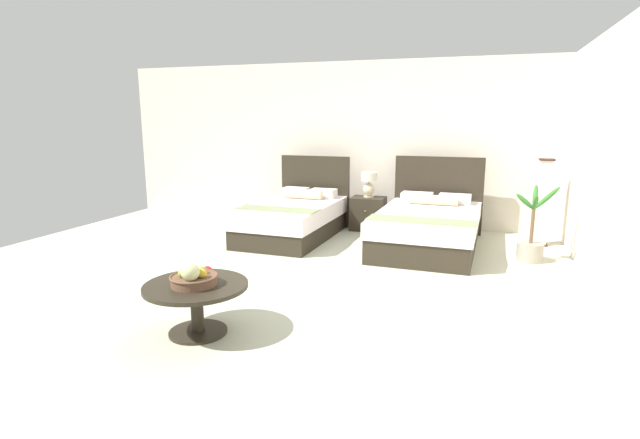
# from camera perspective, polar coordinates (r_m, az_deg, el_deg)

# --- Properties ---
(ground_plane) EXTENTS (9.55, 10.12, 0.02)m
(ground_plane) POSITION_cam_1_polar(r_m,az_deg,el_deg) (5.66, -0.13, -7.09)
(ground_plane) COLOR beige
(wall_back) EXTENTS (9.55, 0.12, 2.76)m
(wall_back) POSITION_cam_1_polar(r_m,az_deg,el_deg) (8.52, 6.86, 8.71)
(wall_back) COLOR silver
(wall_back) RESTS_ON ground
(wall_side_right) EXTENTS (0.12, 5.72, 2.76)m
(wall_side_right) POSITION_cam_1_polar(r_m,az_deg,el_deg) (5.65, 31.52, 5.64)
(wall_side_right) COLOR silver
(wall_side_right) RESTS_ON ground
(bed_near_window) EXTENTS (1.26, 2.11, 1.19)m
(bed_near_window) POSITION_cam_1_polar(r_m,az_deg,el_deg) (7.59, -3.07, 0.22)
(bed_near_window) COLOR #2C251B
(bed_near_window) RESTS_ON ground
(bed_near_corner) EXTENTS (1.44, 2.27, 1.22)m
(bed_near_corner) POSITION_cam_1_polar(r_m,az_deg,el_deg) (7.12, 12.51, -0.81)
(bed_near_corner) COLOR #2C251B
(bed_near_corner) RESTS_ON ground
(nightstand) EXTENTS (0.55, 0.45, 0.55)m
(nightstand) POSITION_cam_1_polar(r_m,az_deg,el_deg) (8.12, 5.63, 0.71)
(nightstand) COLOR #2C251B
(nightstand) RESTS_ON ground
(table_lamp) EXTENTS (0.26, 0.26, 0.41)m
(table_lamp) POSITION_cam_1_polar(r_m,az_deg,el_deg) (8.06, 5.73, 4.30)
(table_lamp) COLOR beige
(table_lamp) RESTS_ON nightstand
(coffee_table) EXTENTS (0.88, 0.88, 0.44)m
(coffee_table) POSITION_cam_1_polar(r_m,az_deg,el_deg) (4.32, -14.22, -8.68)
(coffee_table) COLOR #2C251B
(coffee_table) RESTS_ON ground
(fruit_bowl) EXTENTS (0.40, 0.40, 0.22)m
(fruit_bowl) POSITION_cam_1_polar(r_m,az_deg,el_deg) (4.22, -14.57, -6.58)
(fruit_bowl) COLOR brown
(fruit_bowl) RESTS_ON coffee_table
(loose_apple) EXTENTS (0.08, 0.08, 0.08)m
(loose_apple) POSITION_cam_1_polar(r_m,az_deg,el_deg) (4.48, -13.01, -5.82)
(loose_apple) COLOR red
(loose_apple) RESTS_ON coffee_table
(floor_lamp_corner) EXTENTS (0.20, 0.20, 1.26)m
(floor_lamp_corner) POSITION_cam_1_polar(r_m,az_deg,el_deg) (7.73, 24.56, 1.80)
(floor_lamp_corner) COLOR #3C2125
(floor_lamp_corner) RESTS_ON ground
(potted_palm) EXTENTS (0.55, 0.57, 1.00)m
(potted_palm) POSITION_cam_1_polar(r_m,az_deg,el_deg) (6.86, 23.38, -2.53)
(potted_palm) COLOR gray
(potted_palm) RESTS_ON ground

